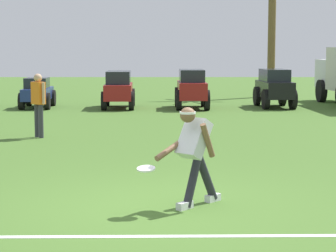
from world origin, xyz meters
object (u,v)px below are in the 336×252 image
Objects in this scene: parked_car_slot_b at (35,92)px; parked_car_slot_c at (117,88)px; parked_car_slot_e at (272,87)px; palm_tree_right_of_centre at (270,10)px; frisbee_thrower at (192,150)px; parked_car_slot_d at (190,88)px; teammate_near_sideline at (36,99)px; frisbee_in_flight at (144,169)px.

parked_car_slot_c reaches higher than parked_car_slot_b.
palm_tree_right_of_centre is at bearing 82.75° from parked_car_slot_e.
parked_car_slot_d is (0.50, 14.74, -0.04)m from frisbee_thrower.
parked_car_slot_c is (1.36, 7.89, -0.22)m from teammate_near_sideline.
frisbee_in_flight is 15.21m from parked_car_slot_d.
palm_tree_right_of_centre reaches higher than parked_car_slot_c.
palm_tree_right_of_centre reaches higher than frisbee_in_flight.
frisbee_in_flight is (-0.65, -0.42, -0.18)m from frisbee_thrower.
palm_tree_right_of_centre is (4.86, 20.80, 3.23)m from frisbee_in_flight.
parked_car_slot_e is at bearing -97.25° from palm_tree_right_of_centre.
parked_car_slot_e is at bearing 76.81° from frisbee_thrower.
parked_car_slot_b is 0.93× the size of parked_car_slot_e.
palm_tree_right_of_centre is (0.66, 5.23, 3.09)m from parked_car_slot_e.
frisbee_in_flight is at bearing -103.16° from palm_tree_right_of_centre.
parked_car_slot_b is at bearing -178.82° from parked_car_slot_e.
teammate_near_sideline is at bearing -78.56° from parked_car_slot_b.
teammate_near_sideline is 8.73m from parked_car_slot_d.
frisbee_thrower is 0.89× the size of teammate_near_sideline.
parked_car_slot_c reaches higher than frisbee_in_flight.
teammate_near_sideline reaches higher than parked_car_slot_b.
palm_tree_right_of_centre is at bearing 76.84° from frisbee_in_flight.
parked_car_slot_b is at bearing 177.65° from parked_car_slot_d.
teammate_near_sideline is 0.66× the size of parked_car_slot_d.
teammate_near_sideline reaches higher than frisbee_thrower.
frisbee_in_flight is 16.13m from parked_car_slot_e.
frisbee_thrower is 15.04m from parked_car_slot_c.
parked_car_slot_e is (8.68, 0.18, 0.18)m from parked_car_slot_b.
teammate_near_sideline reaches higher than parked_car_slot_e.
palm_tree_right_of_centre is at bearing 56.57° from parked_car_slot_d.
palm_tree_right_of_centre is (3.72, 5.63, 3.09)m from parked_car_slot_d.
parked_car_slot_e is at bearing 2.66° from parked_car_slot_c.
parked_car_slot_b is 5.63m from parked_car_slot_d.
frisbee_thrower is 21.03m from palm_tree_right_of_centre.
parked_car_slot_c is at bearing -177.34° from parked_car_slot_e.
parked_car_slot_b is 0.95× the size of parked_car_slot_d.
teammate_near_sideline reaches higher than frisbee_in_flight.
frisbee_thrower is 0.59× the size of parked_car_slot_d.
parked_car_slot_c is (2.97, -0.09, 0.16)m from parked_car_slot_b.
teammate_near_sideline is (-3.51, 6.99, 0.15)m from frisbee_thrower.
parked_car_slot_c is 0.37× the size of palm_tree_right_of_centre.
frisbee_in_flight is 0.05× the size of palm_tree_right_of_centre.
parked_car_slot_e is (5.71, 0.26, 0.02)m from parked_car_slot_c.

